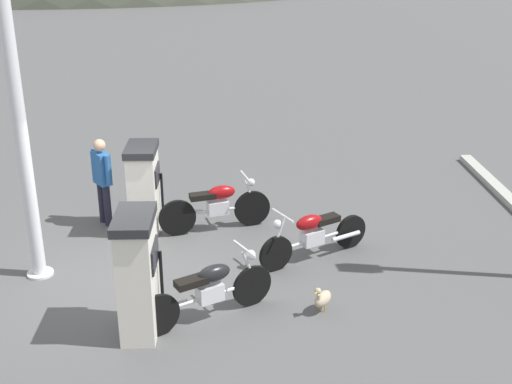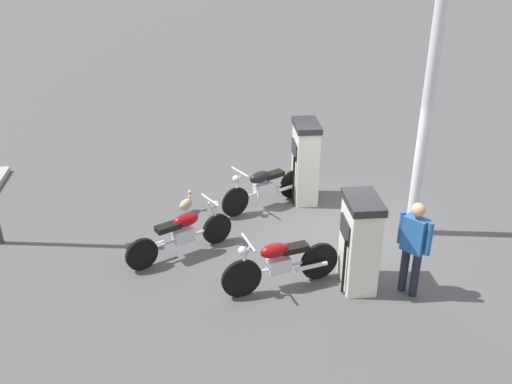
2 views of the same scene
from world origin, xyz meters
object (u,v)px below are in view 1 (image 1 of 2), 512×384
object	(u,v)px
motorcycle_far_pump	(217,205)
canopy_support_pole	(21,135)
attendant_person	(102,176)
fuel_pump_near	(138,274)
fuel_pump_far	(144,188)
motorcycle_extra	(313,234)
wandering_duck	(322,298)
motorcycle_near_pump	(209,289)

from	to	relation	value
motorcycle_far_pump	canopy_support_pole	size ratio (longest dim) A/B	0.43
canopy_support_pole	attendant_person	bearing A→B (deg)	63.68
fuel_pump_near	motorcycle_far_pump	world-z (taller)	fuel_pump_near
fuel_pump_near	canopy_support_pole	xyz separation A→B (m)	(-1.60, 1.75, 1.38)
fuel_pump_near	fuel_pump_far	size ratio (longest dim) A/B	1.09
fuel_pump_near	canopy_support_pole	distance (m)	2.75
motorcycle_far_pump	attendant_person	bearing A→B (deg)	164.99
motorcycle_extra	wandering_duck	size ratio (longest dim) A/B	4.25
canopy_support_pole	wandering_duck	bearing A→B (deg)	-21.31
motorcycle_far_pump	wandering_duck	xyz separation A→B (m)	(1.25, -2.84, -0.25)
motorcycle_near_pump	attendant_person	bearing A→B (deg)	116.14
motorcycle_extra	canopy_support_pole	world-z (taller)	canopy_support_pole
fuel_pump_near	fuel_pump_far	distance (m)	3.15
motorcycle_far_pump	fuel_pump_far	bearing A→B (deg)	172.63
motorcycle_extra	wandering_duck	distance (m)	1.58
attendant_person	motorcycle_near_pump	bearing A→B (deg)	-63.86
motorcycle_far_pump	attendant_person	size ratio (longest dim) A/B	1.25
motorcycle_near_pump	motorcycle_far_pump	bearing A→B (deg)	83.45
fuel_pump_near	canopy_support_pole	bearing A→B (deg)	132.42
fuel_pump_near	fuel_pump_far	bearing A→B (deg)	90.00
attendant_person	motorcycle_extra	bearing A→B (deg)	-28.00
attendant_person	canopy_support_pole	distance (m)	2.39
fuel_pump_far	attendant_person	distance (m)	0.82
fuel_pump_far	canopy_support_pole	bearing A→B (deg)	-138.71
fuel_pump_near	motorcycle_extra	xyz separation A→B (m)	(2.68, 1.71, -0.42)
motorcycle_far_pump	canopy_support_pole	xyz separation A→B (m)	(-2.84, -1.24, 1.78)
fuel_pump_near	motorcycle_far_pump	size ratio (longest dim) A/B	0.86
motorcycle_near_pump	wandering_duck	size ratio (longest dim) A/B	4.21
fuel_pump_near	motorcycle_extra	bearing A→B (deg)	32.57
fuel_pump_far	motorcycle_extra	xyz separation A→B (m)	(2.68, -1.44, -0.35)
fuel_pump_far	motorcycle_far_pump	world-z (taller)	fuel_pump_far
motorcycle_extra	wandering_duck	bearing A→B (deg)	-97.01
motorcycle_near_pump	attendant_person	size ratio (longest dim) A/B	1.19
canopy_support_pole	fuel_pump_near	bearing A→B (deg)	-47.58
motorcycle_extra	canopy_support_pole	bearing A→B (deg)	179.48
fuel_pump_far	motorcycle_extra	world-z (taller)	fuel_pump_far
motorcycle_extra	attendant_person	xyz separation A→B (m)	(-3.40, 1.81, 0.46)
fuel_pump_near	motorcycle_extra	distance (m)	3.21
attendant_person	canopy_support_pole	world-z (taller)	canopy_support_pole
motorcycle_near_pump	motorcycle_far_pump	size ratio (longest dim) A/B	0.96
motorcycle_far_pump	attendant_person	world-z (taller)	attendant_person
fuel_pump_near	motorcycle_extra	world-z (taller)	fuel_pump_near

